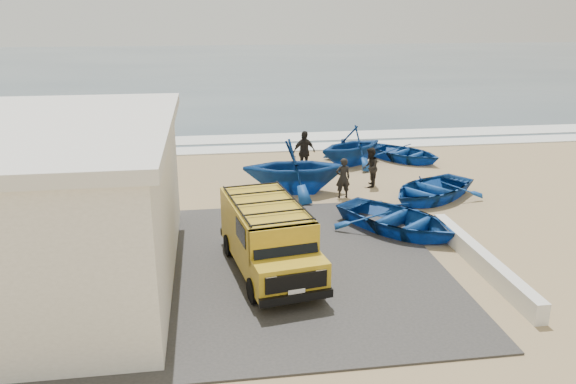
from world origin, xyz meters
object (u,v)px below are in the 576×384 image
boat_near_right (431,189)px  fisherman_back (304,152)px  van (268,235)px  boat_far_right (404,153)px  boat_near_left (397,219)px  fisherman_front (343,178)px  fisherman_middle (370,168)px  boat_far_left (351,145)px  boat_mid_left (295,166)px  parapet (482,260)px  building (10,207)px

boat_near_right → fisherman_back: (-4.16, 4.30, 0.53)m
van → boat_far_right: (7.78, 10.93, -0.69)m
van → boat_near_right: size_ratio=1.19×
boat_near_left → fisherman_front: size_ratio=2.70×
boat_near_right → fisherman_middle: size_ratio=2.52×
boat_far_right → fisherman_front: fisherman_front is taller
boat_far_left → boat_near_right: bearing=-10.7°
boat_near_right → boat_mid_left: 5.28m
boat_mid_left → fisherman_back: size_ratio=2.14×
van → boat_far_right: 13.43m
parapet → boat_near_left: boat_near_left is taller
van → boat_mid_left: bearing=65.8°
boat_mid_left → fisherman_back: bearing=-13.2°
van → fisherman_back: van is taller
boat_mid_left → fisherman_front: bearing=-113.3°
fisherman_front → boat_far_right: bearing=-132.9°
fisherman_front → boat_mid_left: bearing=-29.7°
parapet → fisherman_back: 10.82m
boat_far_right → fisherman_back: (-5.13, -1.40, 0.57)m
building → fisherman_front: 11.72m
parapet → boat_mid_left: 8.67m
boat_near_left → boat_far_left: size_ratio=1.21×
fisherman_back → boat_near_left: bearing=-96.0°
boat_mid_left → parapet: bearing=-147.9°
van → boat_near_left: van is taller
parapet → fisherman_back: size_ratio=3.15×
building → parapet: 12.68m
boat_near_left → parapet: bearing=-102.3°
parapet → van: size_ratio=1.23×
fisherman_back → fisherman_front: bearing=-96.1°
fisherman_front → boat_near_right: bearing=165.1°
boat_far_left → building: bearing=-77.3°
boat_near_right → fisherman_front: fisherman_front is taller
building → fisherman_middle: bearing=30.9°
fisherman_back → building: bearing=-155.0°
parapet → boat_mid_left: boat_mid_left is taller
boat_mid_left → fisherman_back: 2.83m
boat_near_left → boat_mid_left: bearing=82.9°
fisherman_middle → fisherman_back: (-2.32, 2.38, 0.14)m
building → fisherman_middle: building is taller
parapet → building: bearing=175.4°
boat_near_left → boat_far_right: size_ratio=1.15×
boat_mid_left → fisherman_middle: 3.18m
boat_near_left → fisherman_middle: 4.92m
building → fisherman_front: bearing=29.4°
building → van: (6.60, -0.23, -1.09)m
boat_near_left → boat_far_left: bearing=48.7°
building → boat_far_left: bearing=41.6°
boat_near_right → fisherman_back: size_ratio=2.15×
boat_near_right → boat_far_left: (-1.75, 5.34, 0.50)m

